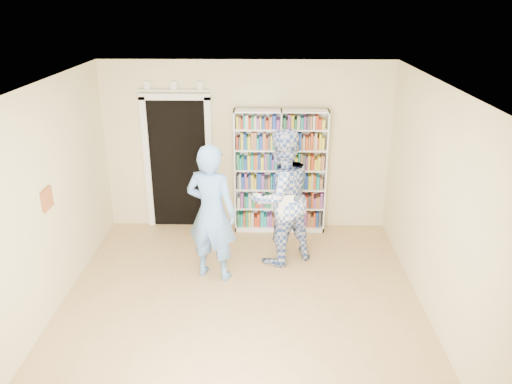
% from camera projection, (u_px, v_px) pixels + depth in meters
% --- Properties ---
extents(floor, '(5.00, 5.00, 0.00)m').
position_uv_depth(floor, '(240.00, 313.00, 6.05)').
color(floor, '#AC8253').
rests_on(floor, ground).
extents(ceiling, '(5.00, 5.00, 0.00)m').
position_uv_depth(ceiling, '(237.00, 90.00, 5.05)').
color(ceiling, white).
rests_on(ceiling, wall_back).
extents(wall_back, '(4.50, 0.00, 4.50)m').
position_uv_depth(wall_back, '(247.00, 147.00, 7.87)').
color(wall_back, beige).
rests_on(wall_back, floor).
extents(wall_left, '(0.00, 5.00, 5.00)m').
position_uv_depth(wall_left, '(39.00, 210.00, 5.59)').
color(wall_left, beige).
rests_on(wall_left, floor).
extents(wall_right, '(0.00, 5.00, 5.00)m').
position_uv_depth(wall_right, '(442.00, 213.00, 5.51)').
color(wall_right, beige).
rests_on(wall_right, floor).
extents(bookshelf, '(1.44, 0.27, 1.98)m').
position_uv_depth(bookshelf, '(280.00, 171.00, 7.85)').
color(bookshelf, white).
rests_on(bookshelf, floor).
extents(doorway, '(1.10, 0.08, 2.43)m').
position_uv_depth(doorway, '(178.00, 157.00, 7.94)').
color(doorway, black).
rests_on(doorway, floor).
extents(wall_art, '(0.03, 0.25, 0.25)m').
position_uv_depth(wall_art, '(47.00, 199.00, 5.76)').
color(wall_art, brown).
rests_on(wall_art, wall_left).
extents(man_blue, '(0.79, 0.64, 1.87)m').
position_uv_depth(man_blue, '(212.00, 213.00, 6.52)').
color(man_blue, '#5F90D4').
rests_on(man_blue, floor).
extents(man_plaid, '(1.19, 1.12, 1.96)m').
position_uv_depth(man_plaid, '(281.00, 198.00, 6.90)').
color(man_plaid, '#3453A0').
rests_on(man_plaid, floor).
extents(paper_sheet, '(0.20, 0.04, 0.29)m').
position_uv_depth(paper_sheet, '(286.00, 205.00, 6.65)').
color(paper_sheet, white).
rests_on(paper_sheet, man_plaid).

